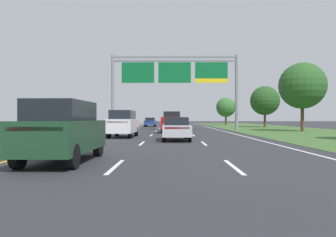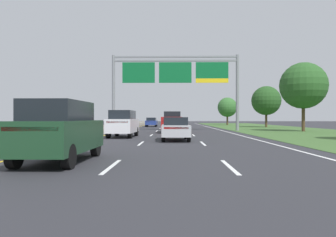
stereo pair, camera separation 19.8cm
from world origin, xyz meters
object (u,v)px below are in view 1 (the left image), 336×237
object	(u,v)px
car_silver_centre_lane_sedan	(176,128)
roadside_tree_far	(265,101)
pickup_truck_red	(172,122)
car_darkgreen_left_lane_suv	(63,130)
roadside_tree_distant	(226,107)
car_blue_left_lane_sedan	(150,122)
car_white_left_lane_suv	(123,123)
roadside_tree_mid	(302,86)
overhead_sign_gantry	(175,76)

from	to	relation	value
car_silver_centre_lane_sedan	roadside_tree_far	xyz separation A→B (m)	(14.89, 30.28, 3.49)
roadside_tree_far	pickup_truck_red	bearing A→B (deg)	-129.10
car_darkgreen_left_lane_suv	roadside_tree_distant	bearing A→B (deg)	-14.68
roadside_tree_far	roadside_tree_distant	xyz separation A→B (m)	(-3.63, 15.73, -0.54)
car_blue_left_lane_sedan	car_silver_centre_lane_sedan	bearing A→B (deg)	-172.44
car_white_left_lane_suv	roadside_tree_mid	world-z (taller)	roadside_tree_mid
pickup_truck_red	car_silver_centre_lane_sedan	xyz separation A→B (m)	(0.26, -11.63, -0.26)
roadside_tree_far	car_darkgreen_left_lane_suv	bearing A→B (deg)	-114.92
car_darkgreen_left_lane_suv	car_white_left_lane_suv	distance (m)	14.14
car_darkgreen_left_lane_suv	roadside_tree_far	size ratio (longest dim) A/B	0.71
car_darkgreen_left_lane_suv	roadside_tree_mid	world-z (taller)	roadside_tree_mid
car_silver_centre_lane_sedan	roadside_tree_distant	xyz separation A→B (m)	(11.27, 46.01, 2.95)
roadside_tree_far	roadside_tree_distant	distance (m)	16.15
car_blue_left_lane_sedan	car_white_left_lane_suv	bearing A→B (deg)	-179.51
overhead_sign_gantry	pickup_truck_red	distance (m)	7.01
overhead_sign_gantry	car_silver_centre_lane_sedan	bearing A→B (deg)	-90.28
car_blue_left_lane_sedan	roadside_tree_far	distance (m)	19.42
car_darkgreen_left_lane_suv	roadside_tree_mid	bearing A→B (deg)	-36.19
car_darkgreen_left_lane_suv	roadside_tree_distant	distance (m)	58.62
overhead_sign_gantry	roadside_tree_far	bearing A→B (deg)	43.64
roadside_tree_mid	roadside_tree_far	size ratio (longest dim) A/B	1.15
car_darkgreen_left_lane_suv	car_silver_centre_lane_sedan	size ratio (longest dim) A/B	1.06
car_blue_left_lane_sedan	car_silver_centre_lane_sedan	xyz separation A→B (m)	(3.94, -33.48, 0.00)
car_blue_left_lane_sedan	car_white_left_lane_suv	size ratio (longest dim) A/B	0.93
pickup_truck_red	car_silver_centre_lane_sedan	bearing A→B (deg)	-177.23
car_blue_left_lane_sedan	car_white_left_lane_suv	world-z (taller)	car_white_left_lane_suv
roadside_tree_mid	car_blue_left_lane_sedan	bearing A→B (deg)	133.47
overhead_sign_gantry	car_blue_left_lane_sedan	world-z (taller)	overhead_sign_gantry
roadside_tree_mid	roadside_tree_distant	size ratio (longest dim) A/B	1.32
pickup_truck_red	roadside_tree_distant	size ratio (longest dim) A/B	0.93
roadside_tree_mid	roadside_tree_distant	distance (m)	32.00
overhead_sign_gantry	car_darkgreen_left_lane_suv	distance (m)	27.50
car_silver_centre_lane_sedan	overhead_sign_gantry	bearing A→B (deg)	-1.57
overhead_sign_gantry	roadside_tree_mid	world-z (taller)	overhead_sign_gantry
overhead_sign_gantry	roadside_tree_far	world-z (taller)	overhead_sign_gantry
car_silver_centre_lane_sedan	roadside_tree_mid	size ratio (longest dim) A/B	0.58
roadside_tree_far	car_blue_left_lane_sedan	bearing A→B (deg)	170.34
car_silver_centre_lane_sedan	car_white_left_lane_suv	size ratio (longest dim) A/B	0.94
overhead_sign_gantry	roadside_tree_far	size ratio (longest dim) A/B	2.26
car_darkgreen_left_lane_suv	car_white_left_lane_suv	world-z (taller)	same
roadside_tree_distant	car_darkgreen_left_lane_suv	bearing A→B (deg)	-105.17
pickup_truck_red	roadside_tree_far	xyz separation A→B (m)	(15.15, 18.65, 3.24)
car_darkgreen_left_lane_suv	roadside_tree_distant	size ratio (longest dim) A/B	0.81
car_blue_left_lane_sedan	car_silver_centre_lane_sedan	world-z (taller)	same
overhead_sign_gantry	roadside_tree_distant	xyz separation A→B (m)	(11.19, 29.86, -2.65)
overhead_sign_gantry	car_darkgreen_left_lane_suv	bearing A→B (deg)	-98.82
car_blue_left_lane_sedan	roadside_tree_far	world-z (taller)	roadside_tree_far
car_blue_left_lane_sedan	car_darkgreen_left_lane_suv	bearing A→B (deg)	-179.31
pickup_truck_red	car_white_left_lane_suv	xyz separation A→B (m)	(-3.86, -8.00, 0.02)
car_darkgreen_left_lane_suv	car_silver_centre_lane_sedan	world-z (taller)	car_darkgreen_left_lane_suv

